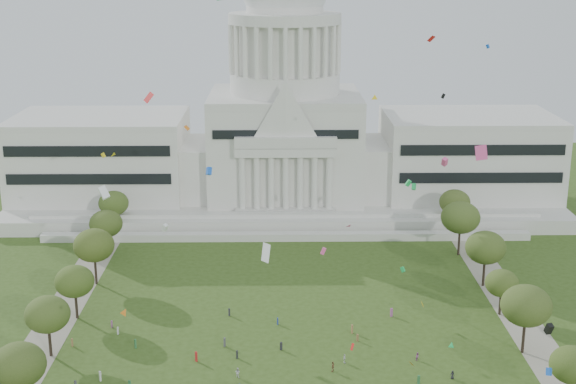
% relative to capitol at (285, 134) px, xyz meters
% --- Properties ---
extents(capitol, '(160.00, 64.50, 91.30)m').
position_rel_capitol_xyz_m(capitol, '(0.00, 0.00, 0.00)').
color(capitol, silver).
rests_on(capitol, ground).
extents(path_left, '(8.00, 160.00, 0.04)m').
position_rel_capitol_xyz_m(path_left, '(-48.00, -83.59, -22.28)').
color(path_left, gray).
rests_on(path_left, ground).
extents(path_right, '(8.00, 160.00, 0.04)m').
position_rel_capitol_xyz_m(path_right, '(48.00, -83.59, -22.28)').
color(path_right, gray).
rests_on(path_right, ground).
extents(row_tree_l_1, '(8.86, 8.86, 12.59)m').
position_rel_capitol_xyz_m(row_tree_l_1, '(-44.07, -116.55, -13.34)').
color(row_tree_l_1, black).
rests_on(row_tree_l_1, ground).
extents(row_tree_r_1, '(7.58, 7.58, 10.78)m').
position_rel_capitol_xyz_m(row_tree_r_1, '(46.22, -115.34, -14.64)').
color(row_tree_r_1, black).
rests_on(row_tree_r_1, ground).
extents(row_tree_l_2, '(8.42, 8.42, 11.97)m').
position_rel_capitol_xyz_m(row_tree_l_2, '(-45.04, -96.29, -13.79)').
color(row_tree_l_2, black).
rests_on(row_tree_l_2, ground).
extents(row_tree_r_2, '(9.55, 9.55, 13.58)m').
position_rel_capitol_xyz_m(row_tree_r_2, '(44.17, -96.15, -12.64)').
color(row_tree_r_2, black).
rests_on(row_tree_r_2, ground).
extents(row_tree_l_3, '(8.12, 8.12, 11.55)m').
position_rel_capitol_xyz_m(row_tree_l_3, '(-44.09, -79.67, -14.09)').
color(row_tree_l_3, black).
rests_on(row_tree_l_3, ground).
extents(row_tree_r_3, '(7.01, 7.01, 9.98)m').
position_rel_capitol_xyz_m(row_tree_r_3, '(44.40, -79.10, -15.21)').
color(row_tree_r_3, black).
rests_on(row_tree_r_3, ground).
extents(row_tree_l_4, '(9.29, 9.29, 13.21)m').
position_rel_capitol_xyz_m(row_tree_l_4, '(-44.08, -61.17, -12.90)').
color(row_tree_l_4, black).
rests_on(row_tree_l_4, ground).
extents(row_tree_r_4, '(9.19, 9.19, 13.06)m').
position_rel_capitol_xyz_m(row_tree_r_4, '(44.76, -63.55, -13.01)').
color(row_tree_r_4, black).
rests_on(row_tree_r_4, ground).
extents(row_tree_l_5, '(8.33, 8.33, 11.85)m').
position_rel_capitol_xyz_m(row_tree_l_5, '(-45.22, -42.58, -13.88)').
color(row_tree_l_5, black).
rests_on(row_tree_l_5, ground).
extents(row_tree_r_5, '(9.82, 9.82, 13.96)m').
position_rel_capitol_xyz_m(row_tree_r_5, '(43.49, -43.40, -12.37)').
color(row_tree_r_5, black).
rests_on(row_tree_r_5, ground).
extents(row_tree_l_6, '(8.19, 8.19, 11.64)m').
position_rel_capitol_xyz_m(row_tree_l_6, '(-46.87, -24.45, -14.02)').
color(row_tree_l_6, black).
rests_on(row_tree_l_6, ground).
extents(row_tree_r_6, '(8.42, 8.42, 11.97)m').
position_rel_capitol_xyz_m(row_tree_r_6, '(45.96, -25.46, -13.79)').
color(row_tree_r_6, black).
rests_on(row_tree_r_6, ground).
extents(person_0, '(0.92, 0.79, 1.59)m').
position_rel_capitol_xyz_m(person_0, '(28.78, -105.91, -21.50)').
color(person_0, '#26262B').
rests_on(person_0, ground).
extents(person_2, '(0.87, 0.90, 1.59)m').
position_rel_capitol_xyz_m(person_2, '(23.75, -98.97, -21.50)').
color(person_2, '#994C8C').
rests_on(person_2, ground).
extents(person_4, '(1.02, 1.32, 1.98)m').
position_rel_capitol_xyz_m(person_4, '(7.67, -103.02, -21.30)').
color(person_4, olive).
rests_on(person_4, ground).
extents(person_8, '(1.06, 0.97, 1.86)m').
position_rel_capitol_xyz_m(person_8, '(-9.47, -104.81, -21.37)').
color(person_8, silver).
rests_on(person_8, ground).
extents(person_10, '(0.74, 1.13, 1.79)m').
position_rel_capitol_xyz_m(person_10, '(10.03, -99.82, -21.40)').
color(person_10, silver).
rests_on(person_10, ground).
extents(distant_crowd, '(64.94, 41.51, 1.92)m').
position_rel_capitol_xyz_m(distant_crowd, '(-13.65, -98.41, -21.45)').
color(distant_crowd, silver).
rests_on(distant_crowd, ground).
extents(kite_swarm, '(85.13, 98.43, 64.13)m').
position_rel_capitol_xyz_m(kite_swarm, '(1.44, -106.20, 8.26)').
color(kite_swarm, blue).
rests_on(kite_swarm, ground).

